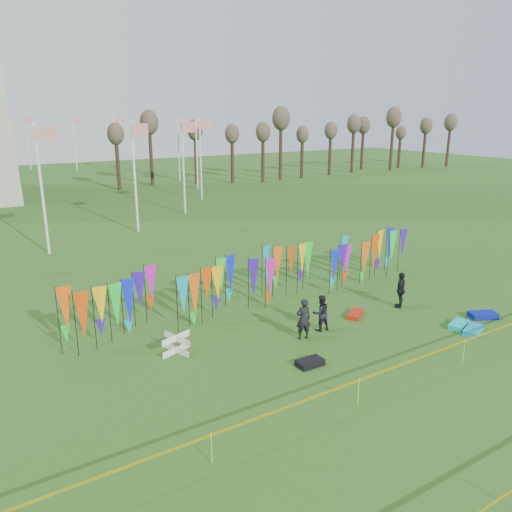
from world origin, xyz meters
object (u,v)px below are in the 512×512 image
person_right (401,290)px  kite_bag_turquoise (459,325)px  box_kite (176,344)px  person_left (303,319)px  person_mid (321,313)px  kite_bag_teal (473,330)px  kite_bag_red (355,314)px  kite_bag_black (310,363)px  kite_bag_blue (483,315)px

person_right → kite_bag_turquoise: size_ratio=1.55×
box_kite → person_left: bearing=-17.4°
person_left → person_mid: size_ratio=1.10×
person_left → kite_bag_teal: person_left is taller
person_left → kite_bag_teal: bearing=166.5°
kite_bag_teal → kite_bag_red: bearing=127.2°
kite_bag_black → kite_bag_teal: (7.23, -1.36, -0.00)m
person_mid → person_left: bearing=24.0°
person_mid → kite_bag_teal: size_ratio=1.32×
person_left → person_right: person_right is taller
box_kite → kite_bag_turquoise: box_kite is taller
person_right → kite_bag_blue: size_ratio=1.44×
kite_bag_turquoise → kite_bag_teal: (0.03, -0.65, 0.00)m
kite_bag_blue → kite_bag_teal: size_ratio=1.01×
person_right → kite_bag_red: (-2.45, 0.27, -0.73)m
person_left → person_right: (5.71, 0.28, 0.00)m
person_mid → box_kite: bearing=-1.3°
kite_bag_blue → person_right: bearing=127.3°
box_kite → kite_bag_red: size_ratio=0.70×
person_left → kite_bag_turquoise: size_ratio=1.55×
box_kite → person_right: person_right is taller
person_right → kite_bag_red: size_ratio=1.55×
kite_bag_turquoise → kite_bag_teal: 0.65m
person_left → person_right: 5.72m
kite_bag_turquoise → kite_bag_black: (-7.20, 0.71, 0.00)m
box_kite → kite_bag_blue: 13.13m
person_right → kite_bag_turquoise: 2.96m
person_right → kite_bag_black: 7.18m
kite_bag_teal → person_right: bearing=96.7°
kite_bag_black → kite_bag_teal: size_ratio=0.84×
person_mid → kite_bag_teal: bearing=156.1°
box_kite → person_mid: 5.91m
box_kite → person_right: bearing=-6.5°
kite_bag_turquoise → kite_bag_black: kite_bag_black is taller
kite_bag_turquoise → kite_bag_red: 4.20m
box_kite → person_right: size_ratio=0.45×
person_right → kite_bag_turquoise: (0.38, -2.84, -0.72)m
kite_bag_turquoise → kite_bag_teal: kite_bag_teal is taller
box_kite → kite_bag_blue: bearing=-17.6°
person_mid → kite_bag_black: bearing=54.7°
kite_bag_black → person_mid: bearing=44.1°
box_kite → kite_bag_teal: (10.82, -4.69, -0.26)m
person_mid → kite_bag_teal: 6.16m
box_kite → kite_bag_teal: 11.79m
box_kite → kite_bag_black: (3.59, -3.33, -0.26)m
kite_bag_turquoise → kite_bag_red: size_ratio=1.00×
person_right → kite_bag_black: (-6.82, -2.14, -0.72)m
kite_bag_red → kite_bag_teal: 4.73m
person_left → person_mid: person_left is taller
box_kite → kite_bag_black: box_kite is taller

